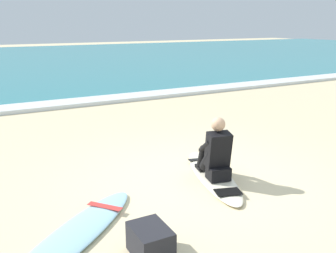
# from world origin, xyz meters

# --- Properties ---
(ground_plane) EXTENTS (80.00, 80.00, 0.00)m
(ground_plane) POSITION_xyz_m (0.00, 0.00, 0.00)
(ground_plane) COLOR beige
(sea) EXTENTS (80.00, 28.00, 0.10)m
(sea) POSITION_xyz_m (0.00, 20.05, 0.05)
(sea) COLOR teal
(sea) RESTS_ON ground
(breaking_foam) EXTENTS (80.00, 0.90, 0.11)m
(breaking_foam) POSITION_xyz_m (0.00, 6.35, 0.06)
(breaking_foam) COLOR white
(breaking_foam) RESTS_ON ground
(surfboard_main) EXTENTS (1.15, 2.24, 0.08)m
(surfboard_main) POSITION_xyz_m (0.30, -0.01, 0.04)
(surfboard_main) COLOR #EFE5C6
(surfboard_main) RESTS_ON ground
(surfer_seated) EXTENTS (0.48, 0.75, 0.95)m
(surfer_seated) POSITION_xyz_m (0.24, -0.14, 0.44)
(surfer_seated) COLOR black
(surfer_seated) RESTS_ON surfboard_main
(surfboard_spare_near) EXTENTS (2.15, 1.91, 0.08)m
(surfboard_spare_near) POSITION_xyz_m (-2.08, -0.68, 0.04)
(surfboard_spare_near) COLOR #9ED1E5
(surfboard_spare_near) RESTS_ON ground
(beach_bag) EXTENTS (0.36, 0.48, 0.32)m
(beach_bag) POSITION_xyz_m (-1.46, -1.38, 0.16)
(beach_bag) COLOR #232328
(beach_bag) RESTS_ON ground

